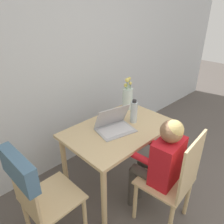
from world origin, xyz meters
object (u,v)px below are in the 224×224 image
Objects in this scene: laptop at (114,125)px; water_bottle at (134,112)px; person_seated at (161,159)px; flower_vase at (128,97)px; chair_spare at (34,188)px; chair_occupied at (173,181)px.

water_bottle reaches higher than laptop.
laptop is 1.60× the size of water_bottle.
water_bottle is at bearing 5.68° from laptop.
laptop is at bearing -92.33° from person_seated.
flower_vase is at bearing 53.51° from water_bottle.
person_seated is at bearing -118.34° from flower_vase.
chair_spare is 0.88m from laptop.
chair_spare is at bearing -162.28° from laptop.
flower_vase reaches higher than water_bottle.
flower_vase is (0.43, 0.22, 0.08)m from laptop.
water_bottle is (1.11, 0.03, 0.19)m from chair_spare.
laptop is (-0.04, 0.65, 0.28)m from chair_occupied.
laptop is 1.06× the size of flower_vase.
water_bottle is (0.24, -0.03, 0.06)m from laptop.
water_bottle is (-0.19, -0.25, -0.02)m from flower_vase.
water_bottle is at bearing -89.59° from chair_spare.
chair_occupied is at bearing -114.08° from flower_vase.
chair_occupied is 0.73m from water_bottle.
water_bottle is at bearing -113.68° from chair_occupied.
person_seated reaches higher than laptop.
person_seated is 0.87m from flower_vase.
chair_spare is at bearing -32.60° from person_seated.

